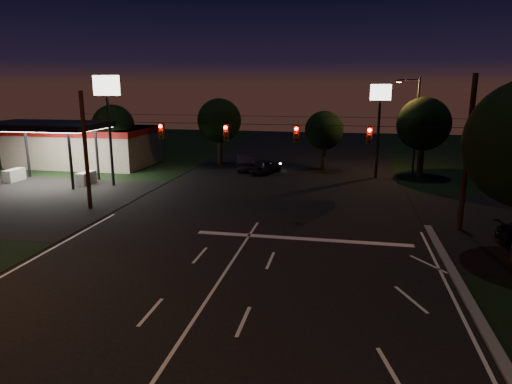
# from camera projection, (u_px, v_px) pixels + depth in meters

# --- Properties ---
(ground) EXTENTS (140.00, 140.00, 0.00)m
(ground) POSITION_uv_depth(u_px,v_px,m) (177.00, 346.00, 15.00)
(ground) COLOR black
(ground) RESTS_ON ground
(cross_street_left) EXTENTS (20.00, 16.00, 0.02)m
(cross_street_left) POSITION_uv_depth(u_px,v_px,m) (0.00, 200.00, 34.05)
(cross_street_left) COLOR black
(cross_street_left) RESTS_ON ground
(stop_bar) EXTENTS (12.00, 0.50, 0.01)m
(stop_bar) POSITION_uv_depth(u_px,v_px,m) (302.00, 239.00, 25.41)
(stop_bar) COLOR silver
(stop_bar) RESTS_ON ground
(utility_pole_right) EXTENTS (0.30, 0.30, 9.00)m
(utility_pole_right) POSITION_uv_depth(u_px,v_px,m) (459.00, 229.00, 27.05)
(utility_pole_right) COLOR black
(utility_pole_right) RESTS_ON ground
(utility_pole_left) EXTENTS (0.28, 0.28, 8.00)m
(utility_pole_left) POSITION_uv_depth(u_px,v_px,m) (91.00, 209.00, 31.58)
(utility_pole_left) COLOR black
(utility_pole_left) RESTS_ON ground
(signal_span) EXTENTS (24.00, 0.40, 1.56)m
(signal_span) POSITION_uv_depth(u_px,v_px,m) (261.00, 132.00, 28.01)
(signal_span) COLOR black
(signal_span) RESTS_ON ground
(gas_station) EXTENTS (14.20, 16.10, 5.25)m
(gas_station) POSITION_uv_depth(u_px,v_px,m) (82.00, 143.00, 47.58)
(gas_station) COLOR gray
(gas_station) RESTS_ON ground
(pole_sign_left_near) EXTENTS (2.20, 0.30, 9.10)m
(pole_sign_left_near) POSITION_uv_depth(u_px,v_px,m) (108.00, 102.00, 37.03)
(pole_sign_left_near) COLOR black
(pole_sign_left_near) RESTS_ON ground
(pole_sign_right) EXTENTS (1.80, 0.30, 8.40)m
(pole_sign_right) POSITION_uv_depth(u_px,v_px,m) (380.00, 109.00, 40.69)
(pole_sign_right) COLOR black
(pole_sign_right) RESTS_ON ground
(street_light_right_far) EXTENTS (2.20, 0.35, 9.00)m
(street_light_right_far) POSITION_uv_depth(u_px,v_px,m) (414.00, 119.00, 42.21)
(street_light_right_far) COLOR black
(street_light_right_far) RESTS_ON ground
(tree_far_a) EXTENTS (4.20, 4.20, 6.42)m
(tree_far_a) POSITION_uv_depth(u_px,v_px,m) (114.00, 126.00, 46.16)
(tree_far_a) COLOR black
(tree_far_a) RESTS_ON ground
(tree_far_b) EXTENTS (4.60, 4.60, 6.98)m
(tree_far_b) POSITION_uv_depth(u_px,v_px,m) (220.00, 121.00, 48.02)
(tree_far_b) COLOR black
(tree_far_b) RESTS_ON ground
(tree_far_c) EXTENTS (3.80, 3.80, 5.86)m
(tree_far_c) POSITION_uv_depth(u_px,v_px,m) (324.00, 131.00, 45.13)
(tree_far_c) COLOR black
(tree_far_c) RESTS_ON ground
(tree_far_d) EXTENTS (4.80, 4.80, 7.30)m
(tree_far_d) POSITION_uv_depth(u_px,v_px,m) (424.00, 125.00, 41.33)
(tree_far_d) COLOR black
(tree_far_d) RESTS_ON ground
(car_oncoming_a) EXTENTS (2.92, 4.46, 1.41)m
(car_oncoming_a) POSITION_uv_depth(u_px,v_px,m) (265.00, 166.00, 43.91)
(car_oncoming_a) COLOR black
(car_oncoming_a) RESTS_ON ground
(car_oncoming_b) EXTENTS (2.74, 4.96, 1.55)m
(car_oncoming_b) POSITION_uv_depth(u_px,v_px,m) (245.00, 162.00, 45.78)
(car_oncoming_b) COLOR black
(car_oncoming_b) RESTS_ON ground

